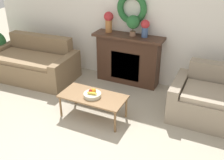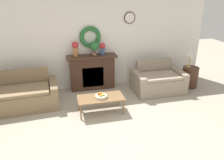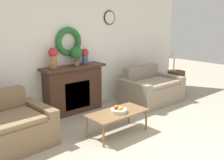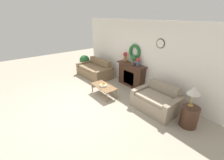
{
  "view_description": "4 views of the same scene",
  "coord_description": "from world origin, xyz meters",
  "px_view_note": "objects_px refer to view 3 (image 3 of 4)",
  "views": [
    {
      "loc": [
        1.7,
        -1.94,
        2.54
      ],
      "look_at": [
        0.13,
        1.39,
        0.65
      ],
      "focal_mm": 42.0,
      "sensor_mm": 36.0,
      "label": 1
    },
    {
      "loc": [
        -0.93,
        -3.23,
        2.68
      ],
      "look_at": [
        0.21,
        1.43,
        0.7
      ],
      "focal_mm": 35.0,
      "sensor_mm": 36.0,
      "label": 2
    },
    {
      "loc": [
        -2.95,
        -1.92,
        1.96
      ],
      "look_at": [
        -0.06,
        1.41,
        0.92
      ],
      "focal_mm": 42.0,
      "sensor_mm": 36.0,
      "label": 3
    },
    {
      "loc": [
        4.09,
        -1.69,
        2.87
      ],
      "look_at": [
        0.17,
        1.37,
        0.69
      ],
      "focal_mm": 24.0,
      "sensor_mm": 36.0,
      "label": 4
    }
  ],
  "objects_px": {
    "loveseat_right": "(151,89)",
    "coffee_table": "(118,114)",
    "fruit_bowl": "(118,110)",
    "vase_on_mantel_right": "(85,55)",
    "side_table_by_loveseat": "(176,82)",
    "vase_on_mantel_left": "(53,56)",
    "fireplace": "(74,89)",
    "table_lamp": "(175,54)",
    "potted_plant_on_mantel": "(76,53)"
  },
  "relations": [
    {
      "from": "fruit_bowl",
      "to": "table_lamp",
      "type": "height_order",
      "value": "table_lamp"
    },
    {
      "from": "vase_on_mantel_right",
      "to": "side_table_by_loveseat",
      "type": "bearing_deg",
      "value": -12.59
    },
    {
      "from": "vase_on_mantel_left",
      "to": "potted_plant_on_mantel",
      "type": "distance_m",
      "value": 0.52
    },
    {
      "from": "vase_on_mantel_right",
      "to": "potted_plant_on_mantel",
      "type": "bearing_deg",
      "value": -174.97
    },
    {
      "from": "vase_on_mantel_right",
      "to": "potted_plant_on_mantel",
      "type": "relative_size",
      "value": 0.84
    },
    {
      "from": "coffee_table",
      "to": "side_table_by_loveseat",
      "type": "distance_m",
      "value": 2.99
    },
    {
      "from": "fruit_bowl",
      "to": "potted_plant_on_mantel",
      "type": "relative_size",
      "value": 0.72
    },
    {
      "from": "fireplace",
      "to": "fruit_bowl",
      "type": "relative_size",
      "value": 4.92
    },
    {
      "from": "fruit_bowl",
      "to": "vase_on_mantel_right",
      "type": "xyz_separation_m",
      "value": [
        0.35,
        1.44,
        0.76
      ]
    },
    {
      "from": "loveseat_right",
      "to": "table_lamp",
      "type": "distance_m",
      "value": 1.26
    },
    {
      "from": "fruit_bowl",
      "to": "table_lamp",
      "type": "distance_m",
      "value": 3.02
    },
    {
      "from": "table_lamp",
      "to": "fruit_bowl",
      "type": "bearing_deg",
      "value": -161.71
    },
    {
      "from": "table_lamp",
      "to": "fireplace",
      "type": "bearing_deg",
      "value": 169.58
    },
    {
      "from": "coffee_table",
      "to": "fruit_bowl",
      "type": "bearing_deg",
      "value": -87.68
    },
    {
      "from": "loveseat_right",
      "to": "fruit_bowl",
      "type": "xyz_separation_m",
      "value": [
        -1.8,
        -0.83,
        0.13
      ]
    },
    {
      "from": "fireplace",
      "to": "loveseat_right",
      "type": "xyz_separation_m",
      "value": [
        1.77,
        -0.61,
        -0.2
      ]
    },
    {
      "from": "loveseat_right",
      "to": "coffee_table",
      "type": "relative_size",
      "value": 1.3
    },
    {
      "from": "vase_on_mantel_left",
      "to": "side_table_by_loveseat",
      "type": "bearing_deg",
      "value": -9.77
    },
    {
      "from": "fireplace",
      "to": "potted_plant_on_mantel",
      "type": "bearing_deg",
      "value": -9.13
    },
    {
      "from": "vase_on_mantel_left",
      "to": "vase_on_mantel_right",
      "type": "bearing_deg",
      "value": 0.0
    },
    {
      "from": "vase_on_mantel_right",
      "to": "potted_plant_on_mantel",
      "type": "height_order",
      "value": "potted_plant_on_mantel"
    },
    {
      "from": "table_lamp",
      "to": "vase_on_mantel_right",
      "type": "bearing_deg",
      "value": 168.15
    },
    {
      "from": "potted_plant_on_mantel",
      "to": "side_table_by_loveseat",
      "type": "bearing_deg",
      "value": -11.18
    },
    {
      "from": "side_table_by_loveseat",
      "to": "table_lamp",
      "type": "relative_size",
      "value": 1.05
    },
    {
      "from": "coffee_table",
      "to": "vase_on_mantel_right",
      "type": "height_order",
      "value": "vase_on_mantel_right"
    },
    {
      "from": "fruit_bowl",
      "to": "table_lamp",
      "type": "bearing_deg",
      "value": 18.29
    },
    {
      "from": "vase_on_mantel_left",
      "to": "coffee_table",
      "type": "bearing_deg",
      "value": -74.24
    },
    {
      "from": "vase_on_mantel_right",
      "to": "fireplace",
      "type": "bearing_deg",
      "value": -178.98
    },
    {
      "from": "loveseat_right",
      "to": "side_table_by_loveseat",
      "type": "xyz_separation_m",
      "value": [
        1.06,
        0.05,
        -0.01
      ]
    },
    {
      "from": "coffee_table",
      "to": "vase_on_mantel_left",
      "type": "relative_size",
      "value": 2.63
    },
    {
      "from": "fireplace",
      "to": "coffee_table",
      "type": "distance_m",
      "value": 1.42
    },
    {
      "from": "vase_on_mantel_right",
      "to": "table_lamp",
      "type": "bearing_deg",
      "value": -11.85
    },
    {
      "from": "vase_on_mantel_left",
      "to": "fruit_bowl",
      "type": "bearing_deg",
      "value": -74.41
    },
    {
      "from": "loveseat_right",
      "to": "coffee_table",
      "type": "bearing_deg",
      "value": -156.1
    },
    {
      "from": "vase_on_mantel_left",
      "to": "potted_plant_on_mantel",
      "type": "xyz_separation_m",
      "value": [
        0.52,
        -0.02,
        0.01
      ]
    },
    {
      "from": "fruit_bowl",
      "to": "vase_on_mantel_left",
      "type": "height_order",
      "value": "vase_on_mantel_left"
    },
    {
      "from": "fruit_bowl",
      "to": "vase_on_mantel_left",
      "type": "bearing_deg",
      "value": 105.59
    },
    {
      "from": "table_lamp",
      "to": "vase_on_mantel_left",
      "type": "distance_m",
      "value": 3.25
    },
    {
      "from": "fruit_bowl",
      "to": "vase_on_mantel_left",
      "type": "relative_size",
      "value": 0.7
    },
    {
      "from": "coffee_table",
      "to": "loveseat_right",
      "type": "bearing_deg",
      "value": 24.25
    },
    {
      "from": "fruit_bowl",
      "to": "vase_on_mantel_right",
      "type": "distance_m",
      "value": 1.66
    },
    {
      "from": "fireplace",
      "to": "vase_on_mantel_right",
      "type": "xyz_separation_m",
      "value": [
        0.32,
        0.01,
        0.69
      ]
    },
    {
      "from": "side_table_by_loveseat",
      "to": "vase_on_mantel_right",
      "type": "bearing_deg",
      "value": 167.41
    },
    {
      "from": "coffee_table",
      "to": "fruit_bowl",
      "type": "distance_m",
      "value": 0.08
    },
    {
      "from": "fruit_bowl",
      "to": "fireplace",
      "type": "bearing_deg",
      "value": 88.86
    },
    {
      "from": "coffee_table",
      "to": "side_table_by_loveseat",
      "type": "xyz_separation_m",
      "value": [
        2.86,
        0.86,
        -0.06
      ]
    },
    {
      "from": "fireplace",
      "to": "coffee_table",
      "type": "xyz_separation_m",
      "value": [
        -0.03,
        -1.42,
        -0.15
      ]
    },
    {
      "from": "fruit_bowl",
      "to": "side_table_by_loveseat",
      "type": "height_order",
      "value": "side_table_by_loveseat"
    },
    {
      "from": "coffee_table",
      "to": "fruit_bowl",
      "type": "relative_size",
      "value": 3.76
    },
    {
      "from": "fruit_bowl",
      "to": "table_lamp",
      "type": "relative_size",
      "value": 0.49
    }
  ]
}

